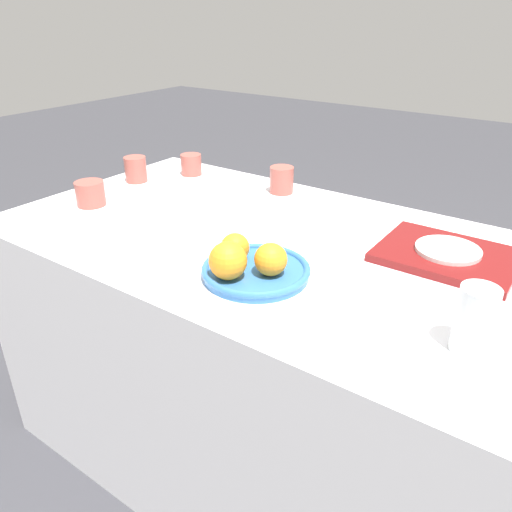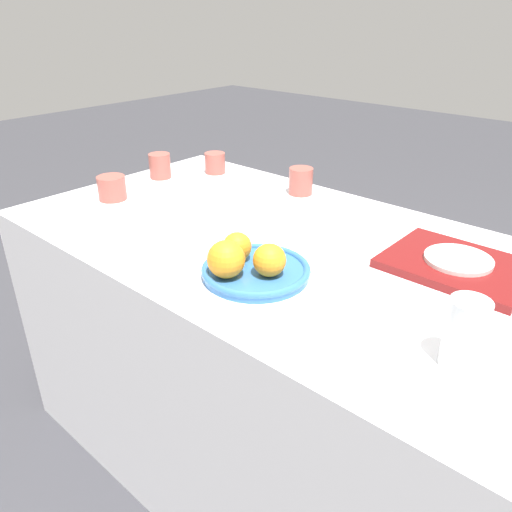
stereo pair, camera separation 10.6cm
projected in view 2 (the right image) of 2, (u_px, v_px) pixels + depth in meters
The scene contains 13 objects.
ground_plane at pixel (280, 454), 1.63m from camera, with size 12.00×12.00×0.00m, color #38383D.
table at pixel (282, 360), 1.46m from camera, with size 1.53×0.82×0.77m.
fruit_platter at pixel (256, 271), 1.11m from camera, with size 0.24×0.24×0.03m.
orange_0 at pixel (237, 247), 1.13m from camera, with size 0.07×0.07×0.07m.
orange_1 at pixel (269, 260), 1.06m from camera, with size 0.07×0.07×0.07m.
orange_2 at pixel (226, 259), 1.06m from camera, with size 0.08×0.08×0.08m.
water_glass at pixel (465, 334), 0.81m from camera, with size 0.07×0.07×0.12m.
serving_tray at pixel (457, 265), 1.14m from camera, with size 0.31×0.24×0.02m.
side_plate at pixel (458, 259), 1.13m from camera, with size 0.15×0.15×0.01m.
cup_0 at pixel (215, 163), 1.78m from camera, with size 0.07×0.07×0.07m.
cup_1 at pixel (301, 181), 1.58m from camera, with size 0.08×0.08×0.08m.
cup_2 at pixel (112, 188), 1.54m from camera, with size 0.09×0.09×0.07m.
cup_3 at pixel (160, 166), 1.73m from camera, with size 0.07×0.07×0.08m.
Camera 2 is at (0.71, -0.92, 1.31)m, focal length 35.00 mm.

